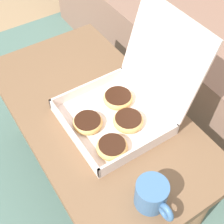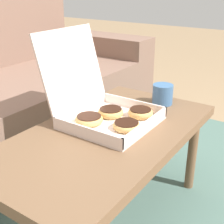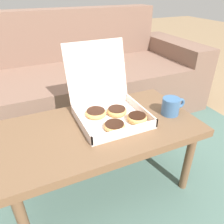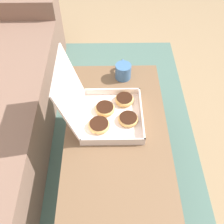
% 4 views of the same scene
% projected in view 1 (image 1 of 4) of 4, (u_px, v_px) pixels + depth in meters
% --- Properties ---
extents(ground_plane, '(12.00, 12.00, 0.00)m').
position_uv_depth(ground_plane, '(115.00, 163.00, 1.50)').
color(ground_plane, '#937756').
extents(area_rug, '(2.63, 1.88, 0.01)m').
position_uv_depth(area_rug, '(163.00, 135.00, 1.60)').
color(area_rug, '#4C6B60').
rests_on(area_rug, ground_plane).
extents(coffee_table, '(0.98, 0.53, 0.44)m').
position_uv_depth(coffee_table, '(96.00, 119.00, 1.18)').
color(coffee_table, brown).
rests_on(coffee_table, ground_plane).
extents(pastry_box, '(0.34, 0.40, 0.36)m').
position_uv_depth(pastry_box, '(123.00, 107.00, 1.07)').
color(pastry_box, silver).
rests_on(pastry_box, coffee_table).
extents(coffee_mug, '(0.14, 0.09, 0.09)m').
position_uv_depth(coffee_mug, '(152.00, 195.00, 0.87)').
color(coffee_mug, '#3D6693').
rests_on(coffee_mug, coffee_table).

